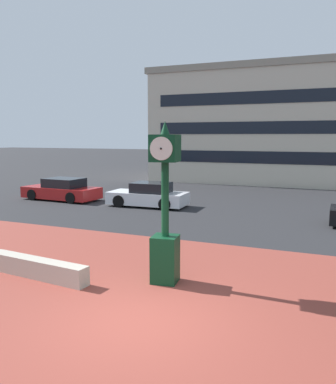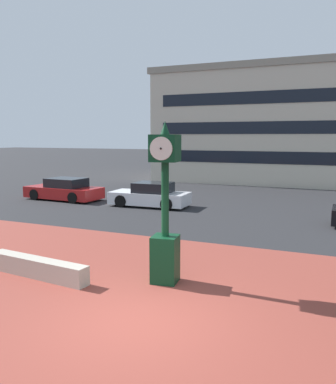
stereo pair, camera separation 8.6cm
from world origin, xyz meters
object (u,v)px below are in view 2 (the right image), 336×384
object	(u,v)px
street_clock	(165,214)
car_street_near	(150,196)
civic_building	(303,125)
car_street_far	(64,190)

from	to	relation	value
street_clock	car_street_near	bearing A→B (deg)	109.86
car_street_near	civic_building	xyz separation A→B (m)	(6.09, 16.05, 4.01)
civic_building	street_clock	bearing A→B (deg)	-91.83
civic_building	car_street_far	bearing A→B (deg)	-126.15
car_street_far	civic_building	bearing A→B (deg)	-33.20
street_clock	car_street_near	distance (m)	11.32
street_clock	civic_building	xyz separation A→B (m)	(0.83, 26.00, 2.82)
street_clock	car_street_far	world-z (taller)	street_clock
street_clock	car_street_far	size ratio (longest dim) A/B	0.87
car_street_far	civic_building	xyz separation A→B (m)	(11.71, 16.03, 4.01)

